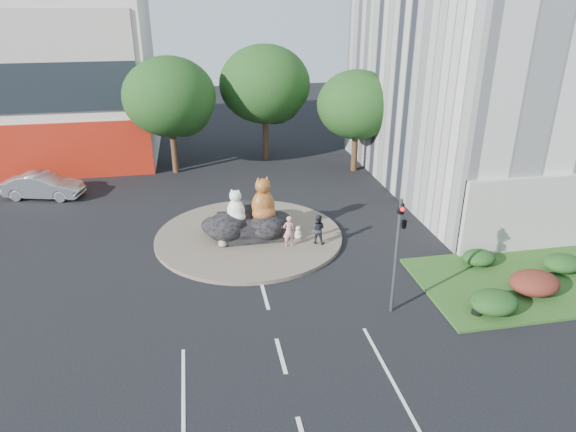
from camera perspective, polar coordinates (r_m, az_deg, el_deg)
name	(u,v)px	position (r m, az deg, el deg)	size (l,w,h in m)	color
ground	(281,356)	(19.36, -0.79, -15.26)	(120.00, 120.00, 0.00)	black
roundabout_island	(249,236)	(27.74, -4.36, -2.23)	(10.00, 10.00, 0.20)	brown
rock_plinth	(249,227)	(27.51, -4.39, -1.20)	(3.20, 2.60, 0.90)	black
grass_verge	(528,281)	(26.01, 25.15, -6.57)	(10.00, 6.00, 0.12)	#224316
tree_left	(171,100)	(37.60, -12.91, 12.42)	(6.46, 6.46, 8.27)	#382314
tree_mid	(266,88)	(39.88, -2.50, 14.04)	(6.84, 6.84, 8.76)	#382314
tree_right	(357,108)	(37.57, 7.73, 11.82)	(5.70, 5.70, 7.30)	#382314
hedge_near_green	(494,302)	(22.77, 21.93, -8.88)	(2.00, 1.60, 0.90)	#113613
hedge_red	(534,283)	(24.79, 25.70, -6.71)	(2.20, 1.76, 0.99)	#4B1714
hedge_mid_green	(562,263)	(27.31, 28.18, -4.64)	(1.80, 1.44, 0.81)	#113613
hedge_back_green	(479,258)	(26.32, 20.46, -4.35)	(1.60, 1.28, 0.72)	#113613
traffic_light	(401,232)	(20.38, 12.43, -1.73)	(0.44, 1.24, 5.00)	#595B60
street_lamp	(500,154)	(28.57, 22.49, 6.36)	(2.34, 0.22, 8.06)	#595B60
cat_white	(236,205)	(26.77, -5.83, 1.19)	(1.09, 0.94, 1.82)	white
cat_tabby	(263,198)	(26.87, -2.80, 2.02)	(1.42, 1.23, 2.37)	#B24A25
kitten_calico	(223,238)	(26.39, -7.29, -2.48)	(0.53, 0.46, 0.88)	beige
kitten_white	(298,232)	(27.02, 1.12, -1.79)	(0.45, 0.39, 0.74)	beige
pedestrian_pink	(289,231)	(26.02, 0.09, -1.70)	(0.61, 0.40, 1.67)	tan
pedestrian_dark	(318,229)	(26.39, 3.32, -1.47)	(0.77, 0.60, 1.58)	black
parked_car	(43,186)	(36.40, -25.54, 3.05)	(1.71, 4.89, 1.61)	#AEB1B7
litter_bin	(478,307)	(22.49, 20.35, -9.45)	(0.45, 0.45, 0.63)	black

